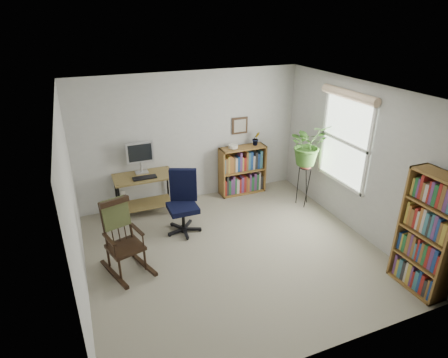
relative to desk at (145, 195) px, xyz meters
name	(u,v)px	position (x,y,z in m)	size (l,w,h in m)	color
floor	(234,252)	(0.97, -1.70, -0.37)	(4.20, 4.00, 0.00)	gray
ceiling	(236,93)	(0.97, -1.70, 2.03)	(4.20, 4.00, 0.00)	silver
wall_back	(191,138)	(0.97, 0.30, 0.83)	(4.20, 0.00, 2.40)	#B0B0AC
wall_front	(321,264)	(0.97, -3.70, 0.83)	(4.20, 0.00, 2.40)	#B0B0AC
wall_left	(73,208)	(-1.13, -1.70, 0.83)	(0.00, 4.00, 2.40)	#B0B0AC
wall_right	(357,159)	(3.07, -1.70, 0.83)	(0.00, 4.00, 2.40)	#B0B0AC
window	(345,142)	(3.03, -1.40, 1.03)	(0.12, 1.20, 1.50)	white
desk	(145,195)	(0.00, 0.00, 0.00)	(1.02, 0.56, 0.73)	olive
monitor	(140,158)	(0.00, 0.14, 0.65)	(0.46, 0.16, 0.56)	#B7B7BC
keyboard	(145,178)	(0.00, -0.12, 0.38)	(0.40, 0.15, 0.03)	black
office_chair	(183,203)	(0.44, -0.85, 0.16)	(0.57, 0.57, 1.05)	black
rocking_chair	(124,238)	(-0.57, -1.53, 0.16)	(0.55, 0.92, 1.06)	black
low_bookshelf	(242,170)	(1.94, 0.12, 0.11)	(0.90, 0.30, 0.96)	brown
tall_bookshelf	(428,234)	(2.89, -3.29, 0.44)	(0.30, 0.71, 1.61)	brown
plant_stand	(304,183)	(2.77, -0.78, 0.07)	(0.24, 0.24, 0.88)	black
spider_plant	(310,125)	(2.77, -0.78, 1.18)	(1.69, 1.88, 1.46)	#366322
potted_plant_small	(256,142)	(2.22, 0.13, 0.64)	(0.13, 0.24, 0.11)	#366322
framed_picture	(240,126)	(1.94, 0.27, 0.97)	(0.32, 0.04, 0.32)	black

